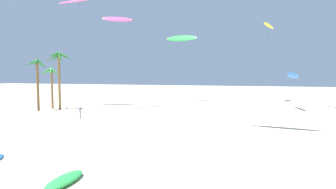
{
  "coord_description": "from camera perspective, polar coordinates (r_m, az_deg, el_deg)",
  "views": [
    {
      "loc": [
        11.26,
        -8.29,
        6.32
      ],
      "look_at": [
        3.27,
        17.78,
        4.42
      ],
      "focal_mm": 31.43,
      "sensor_mm": 36.0,
      "label": 1
    }
  ],
  "objects": [
    {
      "name": "palm_tree_0",
      "position": [
        57.18,
        -21.67,
        3.41
      ],
      "size": [
        4.16,
        3.97,
        7.49
      ],
      "color": "olive",
      "rests_on": "ground"
    },
    {
      "name": "palm_tree_1",
      "position": [
        55.35,
        -20.4,
        5.8
      ],
      "size": [
        4.59,
        4.67,
        10.28
      ],
      "color": "brown",
      "rests_on": "ground"
    },
    {
      "name": "palm_tree_2",
      "position": [
        54.85,
        -24.02,
        4.24
      ],
      "size": [
        3.73,
        3.84,
        8.92
      ],
      "color": "brown",
      "rests_on": "ground"
    },
    {
      "name": "flying_kite_0",
      "position": [
        71.22,
        18.93,
        12.53
      ],
      "size": [
        3.13,
        11.63,
        17.9
      ],
      "color": "yellow",
      "rests_on": "ground"
    },
    {
      "name": "flying_kite_1",
      "position": [
        56.34,
        22.98,
        3.41
      ],
      "size": [
        4.31,
        7.46,
        6.77
      ],
      "color": "blue",
      "rests_on": "ground"
    },
    {
      "name": "flying_kite_3",
      "position": [
        55.37,
        -9.81,
        14.2
      ],
      "size": [
        5.4,
        11.95,
        16.82
      ],
      "color": "#EA5193",
      "rests_on": "ground"
    },
    {
      "name": "flying_kite_4",
      "position": [
        68.63,
        2.6,
        10.84
      ],
      "size": [
        8.3,
        7.2,
        15.46
      ],
      "color": "green",
      "rests_on": "ground"
    },
    {
      "name": "flying_kite_6",
      "position": [
        61.71,
        -16.85,
        17.07
      ],
      "size": [
        8.23,
        5.99,
        21.41
      ],
      "color": "#EA5193",
      "rests_on": "ground"
    },
    {
      "name": "grounded_kite_1",
      "position": [
        18.67,
        -19.42,
        -15.34
      ],
      "size": [
        1.38,
        3.47,
        0.41
      ],
      "color": "green",
      "rests_on": "ground"
    },
    {
      "name": "person_near_left",
      "position": [
        43.48,
        -16.65,
        -3.3
      ],
      "size": [
        0.39,
        0.39,
        1.7
      ],
      "color": "slate",
      "rests_on": "ground"
    }
  ]
}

